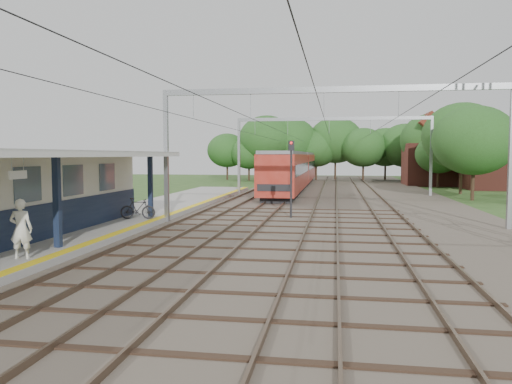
# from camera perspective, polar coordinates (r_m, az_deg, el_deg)

# --- Properties ---
(ground) EXTENTS (160.00, 160.00, 0.00)m
(ground) POSITION_cam_1_polar(r_m,az_deg,el_deg) (11.46, -11.15, -14.22)
(ground) COLOR #2D4C1E
(ground) RESTS_ON ground
(ballast_bed) EXTENTS (18.00, 90.00, 0.10)m
(ballast_bed) POSITION_cam_1_polar(r_m,az_deg,el_deg) (40.35, 9.31, -0.90)
(ballast_bed) COLOR #473D33
(ballast_bed) RESTS_ON ground
(platform) EXTENTS (5.00, 52.00, 0.35)m
(platform) POSITION_cam_1_polar(r_m,az_deg,el_deg) (26.92, -15.87, -3.27)
(platform) COLOR gray
(platform) RESTS_ON ground
(yellow_stripe) EXTENTS (0.45, 52.00, 0.01)m
(yellow_stripe) POSITION_cam_1_polar(r_m,az_deg,el_deg) (26.04, -11.38, -3.05)
(yellow_stripe) COLOR yellow
(yellow_stripe) RESTS_ON platform
(canopy) EXTENTS (6.40, 20.00, 3.44)m
(canopy) POSITION_cam_1_polar(r_m,az_deg,el_deg) (19.90, -26.56, 3.87)
(canopy) COLOR #101B34
(canopy) RESTS_ON platform
(rail_tracks) EXTENTS (11.80, 88.00, 0.15)m
(rail_tracks) POSITION_cam_1_polar(r_m,az_deg,el_deg) (40.41, 5.76, -0.68)
(rail_tracks) COLOR brown
(rail_tracks) RESTS_ON ballast_bed
(catenary_system) EXTENTS (17.22, 88.00, 7.00)m
(catenary_system) POSITION_cam_1_polar(r_m,az_deg,el_deg) (35.53, 8.45, 7.24)
(catenary_system) COLOR gray
(catenary_system) RESTS_ON ground
(tree_band) EXTENTS (31.72, 30.88, 8.82)m
(tree_band) POSITION_cam_1_polar(r_m,az_deg,el_deg) (67.33, 9.13, 5.28)
(tree_band) COLOR #382619
(tree_band) RESTS_ON ground
(house_near) EXTENTS (7.00, 6.12, 7.89)m
(house_near) POSITION_cam_1_polar(r_m,az_deg,el_deg) (58.77, 26.12, 3.19)
(house_near) COLOR brown
(house_near) RESTS_ON ground
(house_far) EXTENTS (8.00, 6.12, 8.66)m
(house_far) POSITION_cam_1_polar(r_m,az_deg,el_deg) (63.38, 20.20, 3.62)
(house_far) COLOR brown
(house_far) RESTS_ON ground
(person) EXTENTS (0.78, 0.59, 1.91)m
(person) POSITION_cam_1_polar(r_m,az_deg,el_deg) (17.34, -25.28, -3.83)
(person) COLOR silver
(person) RESTS_ON platform
(bicycle) EXTENTS (1.85, 0.73, 1.08)m
(bicycle) POSITION_cam_1_polar(r_m,az_deg,el_deg) (26.17, -13.36, -1.86)
(bicycle) COLOR black
(bicycle) RESTS_ON platform
(train) EXTENTS (2.93, 36.43, 3.84)m
(train) POSITION_cam_1_polar(r_m,az_deg,el_deg) (53.60, 4.46, 2.64)
(train) COLOR black
(train) RESTS_ON ballast_bed
(signal_post) EXTENTS (0.35, 0.31, 4.42)m
(signal_post) POSITION_cam_1_polar(r_m,az_deg,el_deg) (28.01, 4.04, 2.56)
(signal_post) COLOR black
(signal_post) RESTS_ON ground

